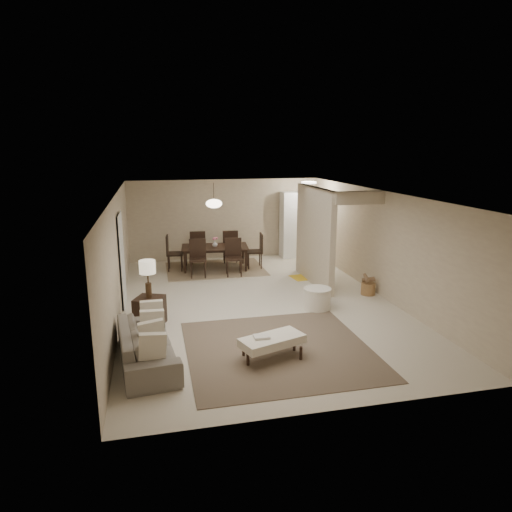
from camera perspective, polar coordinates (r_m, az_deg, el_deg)
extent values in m
plane|color=beige|center=(10.52, 0.19, -5.88)|extent=(9.00, 9.00, 0.00)
plane|color=white|center=(9.97, 0.20, 7.80)|extent=(9.00, 9.00, 0.00)
plane|color=tan|center=(14.51, -3.85, 4.61)|extent=(6.00, 0.00, 6.00)
plane|color=tan|center=(9.94, -16.89, -0.11)|extent=(0.00, 9.00, 9.00)
plane|color=tan|center=(11.22, 15.29, 1.51)|extent=(0.00, 9.00, 9.00)
cube|color=tan|center=(11.85, 7.32, 2.51)|extent=(0.15, 2.50, 2.50)
cube|color=black|center=(10.58, -16.45, -0.56)|extent=(0.04, 0.90, 2.04)
cube|color=white|center=(14.76, 5.44, 3.95)|extent=(1.20, 0.55, 2.10)
cylinder|color=white|center=(13.68, 6.63, 9.11)|extent=(0.44, 0.44, 0.05)
cube|color=brown|center=(8.24, 2.82, -11.55)|extent=(3.20, 3.20, 0.01)
imported|color=slate|center=(7.85, -13.48, -10.80)|extent=(2.21, 1.06, 0.62)
cube|color=silver|center=(7.80, 2.02, -10.54)|extent=(1.19, 0.83, 0.15)
cylinder|color=black|center=(7.62, -1.01, -12.74)|extent=(0.05, 0.05, 0.24)
cylinder|color=black|center=(7.84, 5.63, -12.02)|extent=(0.05, 0.05, 0.24)
cylinder|color=black|center=(7.94, -1.57, -11.61)|extent=(0.05, 0.05, 0.24)
cylinder|color=black|center=(8.15, 4.81, -10.96)|extent=(0.05, 0.05, 0.24)
cube|color=black|center=(9.43, -13.13, -6.73)|extent=(0.69, 0.69, 0.57)
cylinder|color=#412D1B|center=(9.29, -13.27, -4.20)|extent=(0.12, 0.12, 0.30)
cylinder|color=#412D1B|center=(9.21, -13.37, -2.54)|extent=(0.03, 0.03, 0.26)
cylinder|color=beige|center=(9.16, -13.43, -1.34)|extent=(0.32, 0.32, 0.26)
cylinder|color=silver|center=(10.16, 7.66, -5.30)|extent=(0.61, 0.61, 0.47)
cylinder|color=olive|center=(11.38, 13.83, -3.99)|extent=(0.38, 0.38, 0.29)
cube|color=#857352|center=(13.40, -5.11, -1.61)|extent=(2.80, 2.10, 0.01)
imported|color=black|center=(13.32, -5.14, -0.24)|extent=(2.00, 1.25, 0.67)
imported|color=white|center=(13.22, -5.17, 1.51)|extent=(0.20, 0.20, 0.17)
cube|color=gold|center=(12.64, 6.65, -2.58)|extent=(1.04, 0.72, 0.01)
cylinder|color=#412D1B|center=(13.00, -5.32, 7.98)|extent=(0.02, 0.02, 0.50)
ellipsoid|color=#FFEAC6|center=(13.03, -5.28, 6.54)|extent=(0.46, 0.46, 0.25)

